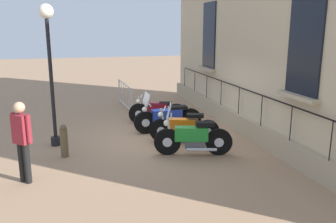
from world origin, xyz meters
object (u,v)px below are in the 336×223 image
motorcycle_maroon (157,112)px  crowd_barrier (125,95)px  motorcycle_blue (168,118)px  pedestrian_standing (22,137)px  lamppost (50,57)px  motorcycle_orange (184,128)px  bollard (64,141)px  motorcycle_green (192,137)px

motorcycle_maroon → crowd_barrier: 2.72m
motorcycle_blue → crowd_barrier: size_ratio=0.89×
motorcycle_maroon → pedestrian_standing: (3.86, 3.89, 0.59)m
motorcycle_blue → lamppost: lamppost is taller
motorcycle_orange → lamppost: lamppost is taller
bollard → pedestrian_standing: (0.79, 1.38, 0.58)m
pedestrian_standing → motorcycle_orange: bearing=-157.5°
motorcycle_maroon → motorcycle_green: motorcycle_green is taller
motorcycle_orange → pedestrian_standing: pedestrian_standing is taller
motorcycle_maroon → lamppost: lamppost is taller
lamppost → crowd_barrier: size_ratio=1.55×
bollard → pedestrian_standing: 1.69m
motorcycle_blue → bollard: bearing=25.0°
motorcycle_orange → lamppost: 4.20m
pedestrian_standing → crowd_barrier: bearing=-115.7°
motorcycle_maroon → lamppost: size_ratio=0.51×
motorcycle_orange → motorcycle_green: (0.11, 1.05, 0.04)m
bollard → motorcycle_maroon: bearing=-140.7°
motorcycle_maroon → motorcycle_green: bearing=92.7°
motorcycle_blue → pedestrian_standing: bearing=35.9°
motorcycle_blue → motorcycle_orange: size_ratio=1.13×
motorcycle_blue → motorcycle_green: (-0.07, 2.19, 0.01)m
motorcycle_green → crowd_barrier: (0.89, -5.84, 0.10)m
motorcycle_maroon → pedestrian_standing: size_ratio=1.10×
pedestrian_standing → motorcycle_green: bearing=-170.7°
motorcycle_orange → pedestrian_standing: bearing=22.5°
motorcycle_orange → crowd_barrier: bearing=-78.2°
motorcycle_green → bollard: size_ratio=2.30×
motorcycle_green → crowd_barrier: 5.91m
motorcycle_blue → pedestrian_standing: size_ratio=1.24×
motorcycle_maroon → crowd_barrier: size_ratio=0.79×
bollard → motorcycle_green: bearing=167.4°
motorcycle_maroon → crowd_barrier: bearing=-74.3°
crowd_barrier → pedestrian_standing: size_ratio=1.40×
motorcycle_maroon → bollard: bearing=39.3°
lamppost → crowd_barrier: bearing=-122.2°
motorcycle_orange → bollard: size_ratio=2.25×
motorcycle_blue → motorcycle_orange: 1.16m
motorcycle_green → crowd_barrier: size_ratio=0.80×
motorcycle_green → pedestrian_standing: size_ratio=1.12×
bollard → pedestrian_standing: bearing=60.1°
motorcycle_green → lamppost: (3.47, -1.75, 2.02)m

